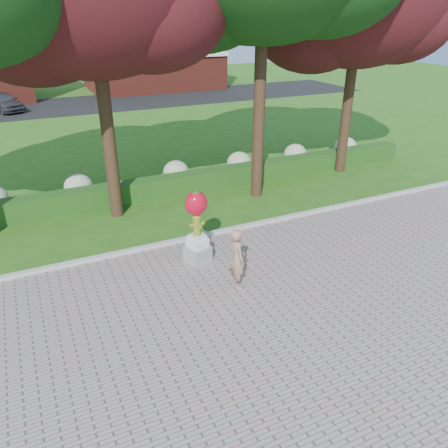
# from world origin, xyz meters

# --- Properties ---
(ground) EXTENTS (100.00, 100.00, 0.00)m
(ground) POSITION_xyz_m (0.00, 0.00, 0.00)
(ground) COLOR #2A5916
(ground) RESTS_ON ground
(walkway) EXTENTS (40.00, 14.00, 0.04)m
(walkway) POSITION_xyz_m (0.00, -4.00, 0.02)
(walkway) COLOR gray
(walkway) RESTS_ON ground
(curb) EXTENTS (40.00, 0.18, 0.15)m
(curb) POSITION_xyz_m (0.00, 3.00, 0.07)
(curb) COLOR #ADADA5
(curb) RESTS_ON ground
(lawn_hedge) EXTENTS (24.00, 0.70, 0.80)m
(lawn_hedge) POSITION_xyz_m (0.00, 7.00, 0.40)
(lawn_hedge) COLOR #1B4513
(lawn_hedge) RESTS_ON ground
(hydrangea_row) EXTENTS (20.10, 1.10, 0.99)m
(hydrangea_row) POSITION_xyz_m (0.57, 8.00, 0.55)
(hydrangea_row) COLOR #9EA27B
(hydrangea_row) RESTS_ON ground
(street) EXTENTS (50.00, 8.00, 0.02)m
(street) POSITION_xyz_m (0.00, 28.00, 0.01)
(street) COLOR black
(street) RESTS_ON ground
(building_right) EXTENTS (12.00, 8.00, 6.40)m
(building_right) POSITION_xyz_m (8.00, 34.00, 3.20)
(building_right) COLOR maroon
(building_right) RESTS_ON ground
(tree_far_right) EXTENTS (7.88, 6.72, 10.21)m
(tree_far_right) POSITION_xyz_m (8.40, 6.58, 6.97)
(tree_far_right) COLOR black
(tree_far_right) RESTS_ON ground
(hydrant_sculpture) EXTENTS (0.79, 0.79, 2.28)m
(hydrant_sculpture) POSITION_xyz_m (-0.62, 1.63, 1.25)
(hydrant_sculpture) COLOR gray
(hydrant_sculpture) RESTS_ON walkway
(woman) EXTENTS (0.46, 0.65, 1.69)m
(woman) POSITION_xyz_m (-0.15, -0.01, 0.89)
(woman) COLOR #A4765E
(woman) RESTS_ON walkway
(parked_car) EXTENTS (3.00, 4.31, 1.36)m
(parked_car) POSITION_xyz_m (-5.33, 27.81, 0.70)
(parked_car) COLOR #393B40
(parked_car) RESTS_ON street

